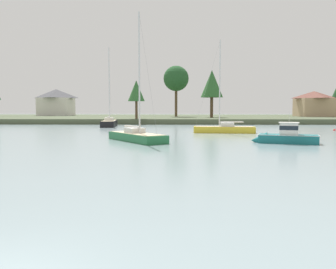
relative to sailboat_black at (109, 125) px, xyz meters
The scene contains 11 objects.
far_shore_bank 36.57m from the sailboat_black, 76.43° to the left, with size 186.42×56.51×1.14m, color #4C563D.
sailboat_black is the anchor object (origin of this frame).
cruiser_teal 39.30m from the sailboat_black, 53.53° to the right, with size 6.73×3.85×3.75m.
sailboat_yellow 26.07m from the sailboat_black, 41.19° to the right, with size 8.73×3.35×13.63m.
sailboat_green 31.07m from the sailboat_black, 74.02° to the right, with size 7.03×8.66×13.81m.
mooring_buoy_red 39.35m from the sailboat_black, 17.48° to the right, with size 0.35×0.35×0.41m.
shore_tree_left_mid 35.04m from the sailboat_black, 67.07° to the left, with size 6.99×6.99×14.05m.
shore_tree_center_left 32.40m from the sailboat_black, 45.11° to the left, with size 5.59×5.59×11.93m.
shore_tree_center 12.89m from the sailboat_black, 67.85° to the left, with size 3.71×3.71×8.43m.
cottage_near_water 61.70m from the sailboat_black, 32.37° to the left, with size 9.43×10.33×7.15m.
cottage_behind_trees 52.21m from the sailboat_black, 119.66° to the left, with size 10.37×10.36×8.45m.
Camera 1 is at (4.05, -6.23, 3.49)m, focal length 37.06 mm.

